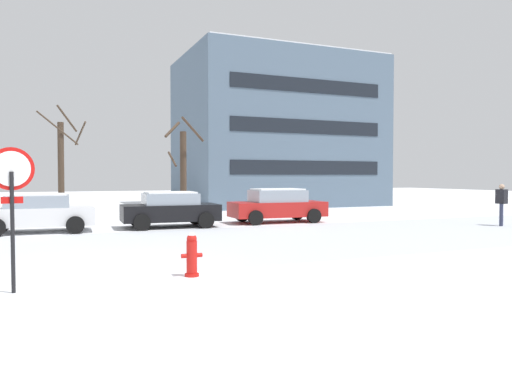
{
  "coord_description": "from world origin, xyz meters",
  "views": [
    {
      "loc": [
        -0.97,
        -11.3,
        2.07
      ],
      "look_at": [
        6.0,
        5.07,
        1.5
      ],
      "focal_mm": 34.48,
      "sensor_mm": 36.0,
      "label": 1
    }
  ],
  "objects_px": {
    "stop_sign": "(12,191)",
    "pedestrian_crossing": "(502,201)",
    "fire_hydrant": "(192,254)",
    "parked_car_black": "(170,209)",
    "parked_car_white": "(38,213)",
    "parked_car_red": "(277,205)"
  },
  "relations": [
    {
      "from": "stop_sign",
      "to": "parked_car_black",
      "type": "bearing_deg",
      "value": 62.89
    },
    {
      "from": "fire_hydrant",
      "to": "parked_car_black",
      "type": "bearing_deg",
      "value": 79.34
    },
    {
      "from": "pedestrian_crossing",
      "to": "stop_sign",
      "type": "bearing_deg",
      "value": -163.83
    },
    {
      "from": "stop_sign",
      "to": "fire_hydrant",
      "type": "distance_m",
      "value": 3.58
    },
    {
      "from": "fire_hydrant",
      "to": "parked_car_black",
      "type": "height_order",
      "value": "parked_car_black"
    },
    {
      "from": "fire_hydrant",
      "to": "parked_car_red",
      "type": "height_order",
      "value": "parked_car_red"
    },
    {
      "from": "stop_sign",
      "to": "parked_car_white",
      "type": "distance_m",
      "value": 10.26
    },
    {
      "from": "stop_sign",
      "to": "fire_hydrant",
      "type": "relative_size",
      "value": 2.83
    },
    {
      "from": "parked_car_white",
      "to": "pedestrian_crossing",
      "type": "bearing_deg",
      "value": -15.56
    },
    {
      "from": "fire_hydrant",
      "to": "parked_car_red",
      "type": "relative_size",
      "value": 0.21
    },
    {
      "from": "parked_car_red",
      "to": "pedestrian_crossing",
      "type": "bearing_deg",
      "value": -32.26
    },
    {
      "from": "pedestrian_crossing",
      "to": "parked_car_white",
      "type": "bearing_deg",
      "value": 164.44
    },
    {
      "from": "stop_sign",
      "to": "pedestrian_crossing",
      "type": "xyz_separation_m",
      "value": [
        18.06,
        5.24,
        -0.79
      ]
    },
    {
      "from": "fire_hydrant",
      "to": "pedestrian_crossing",
      "type": "distance_m",
      "value": 15.59
    },
    {
      "from": "pedestrian_crossing",
      "to": "parked_car_black",
      "type": "bearing_deg",
      "value": 159.37
    },
    {
      "from": "fire_hydrant",
      "to": "parked_car_black",
      "type": "xyz_separation_m",
      "value": [
        1.86,
        9.87,
        0.28
      ]
    },
    {
      "from": "fire_hydrant",
      "to": "pedestrian_crossing",
      "type": "relative_size",
      "value": 0.52
    },
    {
      "from": "parked_car_black",
      "to": "parked_car_white",
      "type": "bearing_deg",
      "value": 178.79
    },
    {
      "from": "fire_hydrant",
      "to": "parked_car_red",
      "type": "distance_m",
      "value": 12.13
    },
    {
      "from": "fire_hydrant",
      "to": "parked_car_white",
      "type": "relative_size",
      "value": 0.23
    },
    {
      "from": "stop_sign",
      "to": "parked_car_black",
      "type": "relative_size",
      "value": 0.66
    },
    {
      "from": "parked_car_black",
      "to": "pedestrian_crossing",
      "type": "height_order",
      "value": "pedestrian_crossing"
    }
  ]
}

